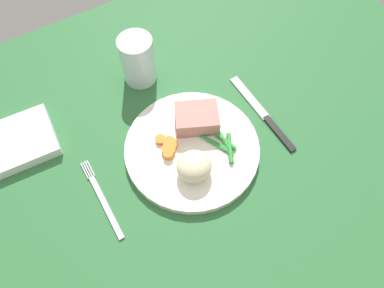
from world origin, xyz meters
TOP-DOWN VIEW (x-y plane):
  - dining_table at (0.00, 0.00)cm, footprint 120.00×90.00cm
  - dinner_plate at (-1.40, -1.41)cm, footprint 25.32×25.32cm
  - meat_portion at (2.02, 2.58)cm, footprint 9.95×9.00cm
  - mashed_potatoes at (-3.68, -5.96)cm, footprint 6.31×6.07cm
  - carrot_slices at (-5.35, 0.64)cm, footprint 3.64×5.53cm
  - green_beans at (3.89, -3.69)cm, footprint 5.74×8.96cm
  - fork at (-20.04, -1.66)cm, footprint 1.44×16.60cm
  - knife at (15.14, -1.69)cm, footprint 1.70×20.50cm
  - water_glass at (-1.63, 19.73)cm, footprint 6.94×6.94cm
  - napkin at (-28.54, 16.53)cm, footprint 13.11×12.25cm

SIDE VIEW (x-z plane):
  - dining_table at x=0.00cm, z-range 0.00..2.00cm
  - knife at x=15.14cm, z-range 1.88..2.52cm
  - fork at x=-20.04cm, z-range 2.00..2.40cm
  - dinner_plate at x=-1.40cm, z-range 2.00..3.60cm
  - napkin at x=-28.54cm, z-range 2.00..4.17cm
  - green_beans at x=3.89cm, z-range 3.56..4.42cm
  - carrot_slices at x=-5.35cm, z-range 3.45..4.71cm
  - meat_portion at x=2.02cm, z-range 3.60..7.15cm
  - mashed_potatoes at x=-3.68cm, z-range 3.60..7.87cm
  - water_glass at x=-1.63cm, z-range 1.27..11.77cm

